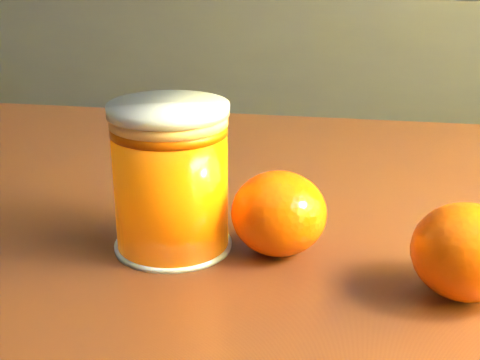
# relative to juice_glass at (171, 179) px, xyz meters

# --- Properties ---
(kitchen_counter) EXTENTS (3.15, 0.60, 0.90)m
(kitchen_counter) POSITION_rel_juice_glass_xyz_m (-0.72, 1.44, -0.43)
(kitchen_counter) COLOR #48474C
(kitchen_counter) RESTS_ON ground
(juice_glass) EXTENTS (0.09, 0.09, 0.11)m
(juice_glass) POSITION_rel_juice_glass_xyz_m (0.00, 0.00, 0.00)
(juice_glass) COLOR #FF6505
(juice_glass) RESTS_ON table
(orange_front) EXTENTS (0.08, 0.08, 0.06)m
(orange_front) POSITION_rel_juice_glass_xyz_m (0.08, 0.01, -0.02)
(orange_front) COLOR #F95604
(orange_front) RESTS_ON table
(orange_back) EXTENTS (0.09, 0.09, 0.06)m
(orange_back) POSITION_rel_juice_glass_xyz_m (0.21, -0.02, -0.02)
(orange_back) COLOR #F95604
(orange_back) RESTS_ON table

